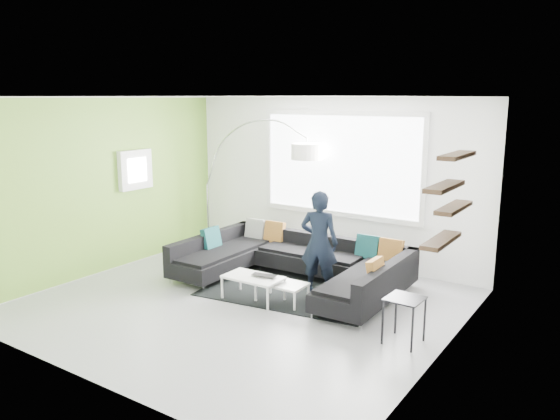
# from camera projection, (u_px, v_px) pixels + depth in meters

# --- Properties ---
(ground) EXTENTS (5.50, 5.50, 0.00)m
(ground) POSITION_uv_depth(u_px,v_px,m) (242.00, 304.00, 7.52)
(ground) COLOR gray
(ground) RESTS_ON ground
(room_shell) EXTENTS (5.54, 5.04, 2.82)m
(room_shell) POSITION_uv_depth(u_px,v_px,m) (251.00, 172.00, 7.30)
(room_shell) COLOR white
(room_shell) RESTS_ON ground
(sectional_sofa) EXTENTS (3.30, 2.07, 0.71)m
(sectional_sofa) POSITION_uv_depth(u_px,v_px,m) (290.00, 266.00, 8.19)
(sectional_sofa) COLOR black
(sectional_sofa) RESTS_ON ground
(rug) EXTENTS (2.74, 2.14, 0.01)m
(rug) POSITION_uv_depth(u_px,v_px,m) (296.00, 289.00, 8.10)
(rug) COLOR black
(rug) RESTS_ON ground
(coffee_table) EXTENTS (1.07, 0.63, 0.35)m
(coffee_table) POSITION_uv_depth(u_px,v_px,m) (267.00, 289.00, 7.58)
(coffee_table) COLOR white
(coffee_table) RESTS_ON ground
(arc_lamp) EXTENTS (2.32, 0.91, 2.43)m
(arc_lamp) POSITION_uv_depth(u_px,v_px,m) (207.00, 185.00, 10.03)
(arc_lamp) COLOR silver
(arc_lamp) RESTS_ON ground
(side_table) EXTENTS (0.42, 0.42, 0.55)m
(side_table) POSITION_uv_depth(u_px,v_px,m) (404.00, 320.00, 6.27)
(side_table) COLOR black
(side_table) RESTS_ON ground
(person) EXTENTS (0.72, 0.63, 1.51)m
(person) POSITION_uv_depth(u_px,v_px,m) (319.00, 243.00, 7.79)
(person) COLOR black
(person) RESTS_ON ground
(laptop) EXTENTS (0.43, 0.34, 0.03)m
(laptop) POSITION_uv_depth(u_px,v_px,m) (263.00, 277.00, 7.53)
(laptop) COLOR black
(laptop) RESTS_ON coffee_table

